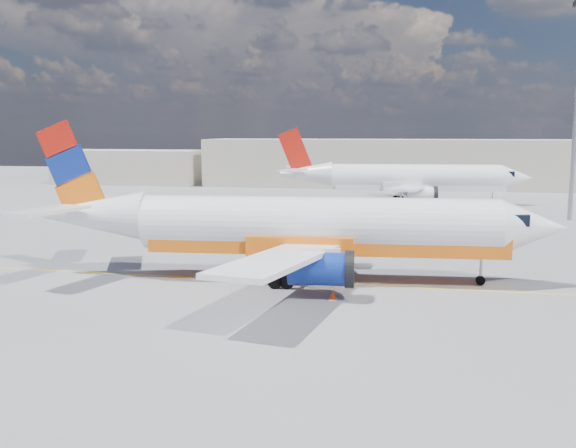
# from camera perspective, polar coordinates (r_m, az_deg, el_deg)

# --- Properties ---
(ground) EXTENTS (240.00, 240.00, 0.00)m
(ground) POSITION_cam_1_polar(r_m,az_deg,el_deg) (37.15, 2.11, -6.35)
(ground) COLOR slate
(ground) RESTS_ON ground
(taxi_line) EXTENTS (70.00, 0.15, 0.01)m
(taxi_line) POSITION_cam_1_polar(r_m,az_deg,el_deg) (40.03, 2.81, -5.28)
(taxi_line) COLOR yellow
(taxi_line) RESTS_ON ground
(terminal_main) EXTENTS (70.00, 14.00, 8.00)m
(terminal_main) POSITION_cam_1_polar(r_m,az_deg,el_deg) (110.62, 11.04, 5.32)
(terminal_main) COLOR #B9B2A0
(terminal_main) RESTS_ON ground
(terminal_annex) EXTENTS (26.00, 10.00, 6.00)m
(terminal_annex) POSITION_cam_1_polar(r_m,az_deg,el_deg) (119.04, -13.92, 4.95)
(terminal_annex) COLOR #B9B2A0
(terminal_annex) RESTS_ON ground
(main_jet) EXTENTS (33.54, 26.45, 10.17)m
(main_jet) POSITION_cam_1_polar(r_m,az_deg,el_deg) (40.23, 1.16, -0.29)
(main_jet) COLOR white
(main_jet) RESTS_ON ground
(second_jet) EXTENTS (32.51, 25.63, 9.86)m
(second_jet) POSITION_cam_1_polar(r_m,az_deg,el_deg) (84.26, 10.56, 3.98)
(second_jet) COLOR white
(second_jet) RESTS_ON ground
(traffic_cone) EXTENTS (0.45, 0.45, 0.63)m
(traffic_cone) POSITION_cam_1_polar(r_m,az_deg,el_deg) (36.18, 4.01, -6.27)
(traffic_cone) COLOR white
(traffic_cone) RESTS_ON ground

